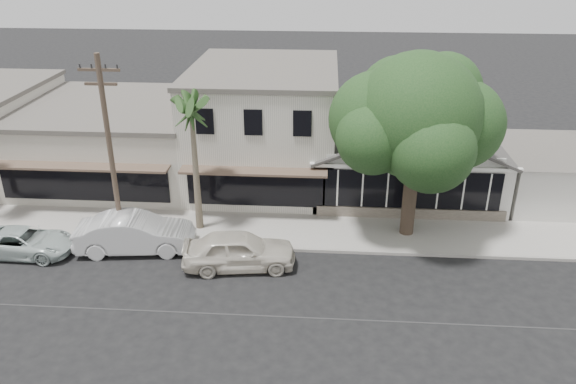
# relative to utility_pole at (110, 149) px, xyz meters

# --- Properties ---
(ground) EXTENTS (140.00, 140.00, 0.00)m
(ground) POSITION_rel_utility_pole_xyz_m (9.00, -5.20, -4.79)
(ground) COLOR black
(ground) RESTS_ON ground
(sidewalk_north) EXTENTS (90.00, 3.50, 0.15)m
(sidewalk_north) POSITION_rel_utility_pole_xyz_m (1.00, 1.55, -4.71)
(sidewalk_north) COLOR #9E9991
(sidewalk_north) RESTS_ON ground
(corner_shop) EXTENTS (10.40, 8.60, 5.10)m
(corner_shop) POSITION_rel_utility_pole_xyz_m (14.00, 7.27, -2.17)
(corner_shop) COLOR silver
(corner_shop) RESTS_ON ground
(side_cottage) EXTENTS (6.00, 6.00, 3.00)m
(side_cottage) POSITION_rel_utility_pole_xyz_m (22.20, 6.30, -3.29)
(side_cottage) COLOR silver
(side_cottage) RESTS_ON ground
(row_building_near) EXTENTS (8.00, 10.00, 6.50)m
(row_building_near) POSITION_rel_utility_pole_xyz_m (6.00, 8.30, -1.54)
(row_building_near) COLOR silver
(row_building_near) RESTS_ON ground
(row_building_midnear) EXTENTS (10.00, 10.00, 4.20)m
(row_building_midnear) POSITION_rel_utility_pole_xyz_m (-3.00, 8.30, -2.69)
(row_building_midnear) COLOR beige
(row_building_midnear) RESTS_ON ground
(utility_pole) EXTENTS (1.80, 0.24, 9.00)m
(utility_pole) POSITION_rel_utility_pole_xyz_m (0.00, 0.00, 0.00)
(utility_pole) COLOR brown
(utility_pole) RESTS_ON ground
(car_0) EXTENTS (5.16, 2.60, 1.68)m
(car_0) POSITION_rel_utility_pole_xyz_m (5.90, -1.74, -3.95)
(car_0) COLOR beige
(car_0) RESTS_ON ground
(car_1) EXTENTS (5.57, 2.48, 1.78)m
(car_1) POSITION_rel_utility_pole_xyz_m (0.90, -0.65, -3.90)
(car_1) COLOR silver
(car_1) RESTS_ON ground
(car_2) EXTENTS (4.54, 2.16, 1.25)m
(car_2) POSITION_rel_utility_pole_xyz_m (-4.10, -1.34, -4.16)
(car_2) COLOR silver
(car_2) RESTS_ON ground
(shade_tree) EXTENTS (8.07, 7.30, 8.96)m
(shade_tree) POSITION_rel_utility_pole_xyz_m (13.56, 1.95, 1.11)
(shade_tree) COLOR #4A3D2D
(shade_tree) RESTS_ON ground
(palm_east) EXTENTS (2.93, 2.93, 7.34)m
(palm_east) POSITION_rel_utility_pole_xyz_m (3.42, 1.53, 1.46)
(palm_east) COLOR #726651
(palm_east) RESTS_ON ground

